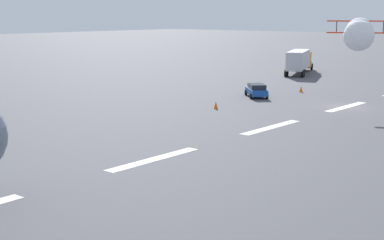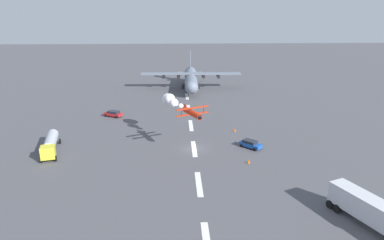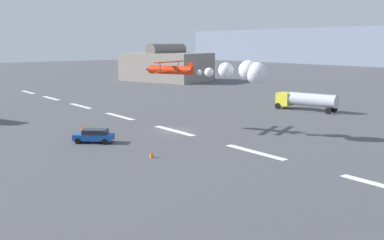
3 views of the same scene
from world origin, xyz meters
TOP-DOWN VIEW (x-y plane):
  - ground_plane at (0.00, 0.00)m, footprint 440.00×440.00m
  - runway_stripe_0 at (-56.62, 0.00)m, footprint 8.00×0.90m
  - runway_stripe_1 at (-42.46, 0.00)m, footprint 8.00×0.90m
  - runway_stripe_2 at (-28.31, 0.00)m, footprint 8.00×0.90m
  - runway_stripe_3 at (-14.15, 0.00)m, footprint 8.00×0.90m
  - runway_stripe_4 at (0.00, 0.00)m, footprint 8.00×0.90m
  - runway_stripe_5 at (14.15, 0.00)m, footprint 8.00×0.90m
  - stunt_biplane_red at (6.14, 3.79)m, footprint 15.39×9.07m
  - fuel_tanker_truck at (-0.54, 27.05)m, footprint 10.39×4.82m
  - followme_car_yellow at (-0.00, -10.97)m, footprint 4.33×4.36m
  - hangar_building at (-62.88, 42.63)m, footprint 27.38×23.15m
  - traffic_cone_near at (-7.06, -9.21)m, footprint 0.44×0.44m
  - traffic_cone_far at (9.45, -9.49)m, footprint 0.44×0.44m

SIDE VIEW (x-z plane):
  - ground_plane at x=0.00m, z-range 0.00..0.00m
  - runway_stripe_0 at x=-56.62m, z-range 0.00..0.01m
  - runway_stripe_1 at x=-42.46m, z-range 0.00..0.01m
  - runway_stripe_2 at x=-28.31m, z-range 0.00..0.01m
  - runway_stripe_3 at x=-14.15m, z-range 0.00..0.01m
  - runway_stripe_4 at x=0.00m, z-range 0.00..0.01m
  - runway_stripe_5 at x=14.15m, z-range 0.00..0.01m
  - traffic_cone_near at x=-7.06m, z-range 0.00..0.75m
  - traffic_cone_far at x=9.45m, z-range 0.00..0.75m
  - followme_car_yellow at x=0.00m, z-range 0.05..1.57m
  - fuel_tanker_truck at x=-0.54m, z-range 0.30..3.20m
  - hangar_building at x=-62.88m, z-range -1.05..9.78m
  - stunt_biplane_red at x=6.14m, z-range 6.34..9.06m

